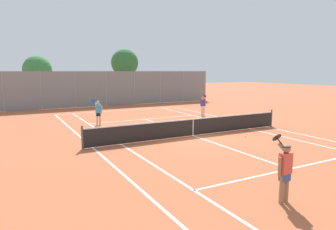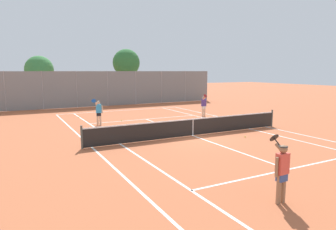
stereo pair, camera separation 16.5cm
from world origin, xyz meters
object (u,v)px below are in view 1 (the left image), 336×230
Objects in this scene: loose_tennis_ball_1 at (245,137)px; player_far_left at (98,111)px; player_near_side at (285,169)px; loose_tennis_ball_2 at (121,120)px; loose_tennis_ball_0 at (78,117)px; tree_behind_left at (38,70)px; tree_behind_right at (125,63)px; player_far_right at (203,105)px; tennis_net at (193,126)px.

player_far_left is at bearing 129.59° from loose_tennis_ball_1.
loose_tennis_ball_2 is at bearing 87.43° from player_near_side.
player_near_side is 26.88× the size of loose_tennis_ball_0.
loose_tennis_ball_1 is (5.94, -7.18, -0.89)m from player_far_left.
tree_behind_right is (9.17, -0.27, 0.81)m from tree_behind_left.
player_far_right is 26.88× the size of loose_tennis_ball_2.
tree_behind_right is at bearing 78.23° from player_near_side.
tennis_net is 181.82× the size of loose_tennis_ball_2.
tennis_net reaches higher than loose_tennis_ball_1.
tree_behind_right is at bearing -1.71° from tree_behind_left.
tree_behind_left reaches higher than player_far_left.
player_far_left is 4.08m from loose_tennis_ball_0.
player_far_right is 7.52m from loose_tennis_ball_1.
tree_behind_left is (-2.17, 14.24, 2.63)m from player_far_left.
loose_tennis_ball_2 is (0.66, 14.77, -0.89)m from player_near_side.
loose_tennis_ball_1 is at bearing -92.90° from tree_behind_right.
tennis_net reaches higher than loose_tennis_ball_0.
loose_tennis_ball_1 is 21.61m from tree_behind_right.
loose_tennis_ball_1 is (6.42, -11.13, 0.00)m from loose_tennis_ball_0.
player_far_right reaches higher than loose_tennis_ball_0.
tree_behind_left reaches higher than tennis_net.
player_far_right is at bearing -85.26° from tree_behind_right.
player_near_side is 0.30× the size of tree_behind_right.
loose_tennis_ball_2 is 0.01× the size of tree_behind_right.
player_near_side is 13.78m from player_far_left.
tennis_net is at bearing 73.29° from player_near_side.
tree_behind_left reaches higher than player_far_right.
loose_tennis_ball_0 is (-1.71, 17.68, -0.89)m from player_near_side.
player_near_side reaches higher than loose_tennis_ball_2.
player_far_left is at bearing 123.89° from tennis_net.
player_near_side reaches higher than tennis_net.
tree_behind_right reaches higher than player_far_right.
tree_behind_right is at bearing 68.42° from loose_tennis_ball_2.
player_far_right is at bearing 63.10° from player_near_side.
player_far_left reaches higher than loose_tennis_ball_1.
loose_tennis_ball_1 is (-2.23, -7.12, -0.89)m from player_far_right.
tennis_net is 6.76× the size of player_far_left.
tree_behind_right reaches higher than tennis_net.
player_far_left is 14.64m from tree_behind_left.
tree_behind_right is (5.11, 12.92, 4.34)m from loose_tennis_ball_2.
loose_tennis_ball_0 is at bearing -80.68° from tree_behind_left.
loose_tennis_ball_2 is (-6.27, 1.11, -0.89)m from player_far_right.
loose_tennis_ball_0 and loose_tennis_ball_1 have the same top height.
loose_tennis_ball_1 is 0.01× the size of tree_behind_right.
player_far_right is (4.47, 5.45, 0.42)m from tennis_net.
loose_tennis_ball_0 is 0.01× the size of tree_behind_right.
tree_behind_left is 9.21m from tree_behind_right.
tree_behind_left is at bearing 107.12° from loose_tennis_ball_2.
player_far_right is 17.84m from tree_behind_left.
tennis_net is 8.59m from player_near_side.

